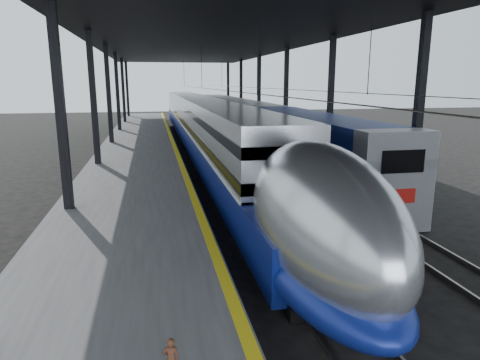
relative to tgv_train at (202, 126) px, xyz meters
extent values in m
plane|color=black|center=(-2.00, -25.33, -2.14)|extent=(160.00, 160.00, 0.00)
cube|color=#4C4C4F|center=(-5.50, -5.33, -1.64)|extent=(6.00, 80.00, 1.00)
cube|color=yellow|center=(-2.70, -5.33, -1.14)|extent=(0.30, 80.00, 0.01)
cube|color=slate|center=(-0.72, -5.33, -2.06)|extent=(0.08, 80.00, 0.16)
cube|color=slate|center=(0.72, -5.33, -2.06)|extent=(0.08, 80.00, 0.16)
cube|color=slate|center=(4.28, -5.33, -2.06)|extent=(0.08, 80.00, 0.16)
cube|color=slate|center=(5.72, -5.33, -2.06)|extent=(0.08, 80.00, 0.16)
cube|color=black|center=(-7.80, -20.33, 2.36)|extent=(0.35, 0.35, 9.00)
cube|color=black|center=(7.60, -20.33, 2.36)|extent=(0.35, 0.35, 9.00)
cube|color=black|center=(-7.80, -10.33, 2.36)|extent=(0.35, 0.35, 9.00)
cube|color=black|center=(7.60, -10.33, 2.36)|extent=(0.35, 0.35, 9.00)
cube|color=black|center=(-7.80, -0.33, 2.36)|extent=(0.35, 0.35, 9.00)
cube|color=black|center=(7.60, -0.33, 2.36)|extent=(0.35, 0.35, 9.00)
cube|color=black|center=(-7.80, 9.67, 2.36)|extent=(0.35, 0.35, 9.00)
cube|color=black|center=(7.60, 9.67, 2.36)|extent=(0.35, 0.35, 9.00)
cube|color=black|center=(-7.80, 19.67, 2.36)|extent=(0.35, 0.35, 9.00)
cube|color=black|center=(7.60, 19.67, 2.36)|extent=(0.35, 0.35, 9.00)
cube|color=black|center=(-7.80, 29.67, 2.36)|extent=(0.35, 0.35, 9.00)
cube|color=black|center=(7.60, 29.67, 2.36)|extent=(0.35, 0.35, 9.00)
cube|color=black|center=(-0.10, -5.33, 7.11)|extent=(18.00, 75.00, 0.45)
cylinder|color=slate|center=(0.00, -5.33, 3.36)|extent=(0.03, 74.00, 0.03)
cylinder|color=slate|center=(5.00, -5.33, 3.36)|extent=(0.03, 74.00, 0.03)
cube|color=silver|center=(0.00, 4.01, 0.31)|extent=(3.09, 57.00, 4.26)
cube|color=navy|center=(0.00, 2.51, -1.02)|extent=(3.17, 62.00, 1.65)
cube|color=silver|center=(0.00, 4.01, -0.17)|extent=(3.20, 57.00, 0.11)
cube|color=black|center=(0.00, 4.01, 1.53)|extent=(3.13, 57.00, 0.45)
cube|color=black|center=(0.00, 4.01, 0.31)|extent=(3.13, 57.00, 0.45)
ellipsoid|color=silver|center=(0.00, -27.49, 0.15)|extent=(3.09, 8.40, 4.26)
ellipsoid|color=navy|center=(0.00, -27.49, -1.08)|extent=(3.17, 8.40, 1.81)
ellipsoid|color=black|center=(0.00, -30.09, 1.00)|extent=(1.60, 2.20, 0.96)
cube|color=black|center=(0.00, -27.49, -1.94)|extent=(2.34, 2.60, 0.40)
cube|color=black|center=(0.00, -5.49, -1.94)|extent=(2.34, 2.60, 0.40)
cube|color=navy|center=(5.00, -14.47, -0.03)|extent=(2.96, 18.00, 4.02)
cube|color=#9A9DA2|center=(5.00, -22.87, -0.03)|extent=(3.01, 1.20, 4.07)
cube|color=black|center=(5.00, -23.49, 0.87)|extent=(1.80, 0.06, 0.90)
cube|color=#AD130D|center=(5.00, -23.49, -0.50)|extent=(1.27, 0.06, 0.58)
cube|color=#9A9DA2|center=(5.00, 4.53, -0.03)|extent=(2.96, 18.00, 4.02)
cube|color=#9A9DA2|center=(5.00, 23.53, -0.03)|extent=(2.96, 18.00, 4.02)
cube|color=black|center=(5.00, -20.47, -1.96)|extent=(2.33, 2.40, 0.36)
cube|color=black|center=(5.00, 1.53, -1.96)|extent=(2.33, 2.40, 0.36)
imported|color=#4E2A1A|center=(-4.22, -31.55, -0.74)|extent=(0.33, 0.26, 0.81)
camera|label=1|loc=(-4.36, -38.01, 3.83)|focal=32.00mm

